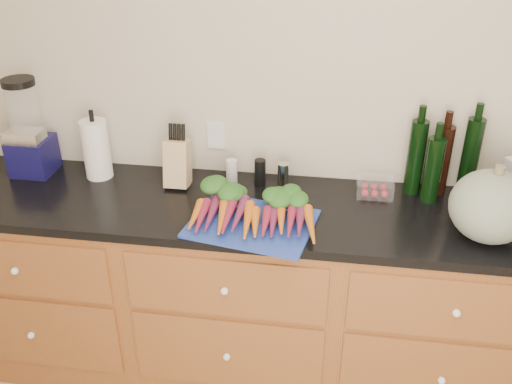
% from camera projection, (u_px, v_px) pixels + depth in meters
% --- Properties ---
extents(wall_back, '(4.10, 0.05, 2.60)m').
position_uv_depth(wall_back, '(350.00, 104.00, 2.50)').
color(wall_back, beige).
rests_on(wall_back, ground).
extents(cabinets, '(3.60, 0.64, 0.90)m').
position_uv_depth(cabinets, '(335.00, 303.00, 2.63)').
color(cabinets, brown).
rests_on(cabinets, ground).
extents(countertop, '(3.64, 0.62, 0.04)m').
position_uv_depth(countertop, '(343.00, 216.00, 2.40)').
color(countertop, black).
rests_on(countertop, cabinets).
extents(cutting_board, '(0.54, 0.45, 0.01)m').
position_uv_depth(cutting_board, '(252.00, 224.00, 2.30)').
color(cutting_board, '#203A9A').
rests_on(cutting_board, countertop).
extents(carrots, '(0.51, 0.35, 0.07)m').
position_uv_depth(carrots, '(253.00, 211.00, 2.32)').
color(carrots, orange).
rests_on(carrots, cutting_board).
extents(squash, '(0.31, 0.31, 0.28)m').
position_uv_depth(squash, '(491.00, 206.00, 2.15)').
color(squash, slate).
rests_on(squash, countertop).
extents(blender_appliance, '(0.18, 0.18, 0.46)m').
position_uv_depth(blender_appliance, '(28.00, 133.00, 2.62)').
color(blender_appliance, '#0F0D40').
rests_on(blender_appliance, countertop).
extents(paper_towel, '(0.12, 0.12, 0.28)m').
position_uv_depth(paper_towel, '(96.00, 149.00, 2.61)').
color(paper_towel, white).
rests_on(paper_towel, countertop).
extents(knife_block, '(0.11, 0.11, 0.21)m').
position_uv_depth(knife_block, '(178.00, 163.00, 2.56)').
color(knife_block, tan).
rests_on(knife_block, countertop).
extents(grinder_salt, '(0.05, 0.05, 0.12)m').
position_uv_depth(grinder_salt, '(232.00, 172.00, 2.59)').
color(grinder_salt, silver).
rests_on(grinder_salt, countertop).
extents(grinder_pepper, '(0.05, 0.05, 0.13)m').
position_uv_depth(grinder_pepper, '(260.00, 173.00, 2.57)').
color(grinder_pepper, black).
rests_on(grinder_pepper, countertop).
extents(canister_chrome, '(0.05, 0.05, 0.12)m').
position_uv_depth(canister_chrome, '(283.00, 175.00, 2.56)').
color(canister_chrome, silver).
rests_on(canister_chrome, countertop).
extents(tomato_box, '(0.16, 0.13, 0.07)m').
position_uv_depth(tomato_box, '(375.00, 187.00, 2.51)').
color(tomato_box, white).
rests_on(tomato_box, countertop).
extents(bottles, '(0.30, 0.15, 0.36)m').
position_uv_depth(bottles, '(441.00, 161.00, 2.44)').
color(bottles, black).
rests_on(bottles, countertop).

